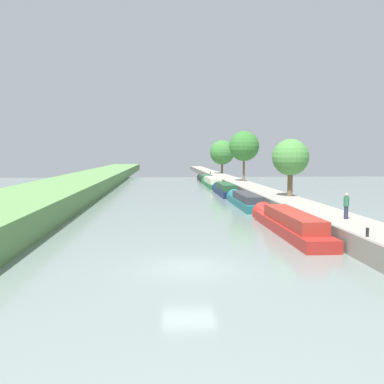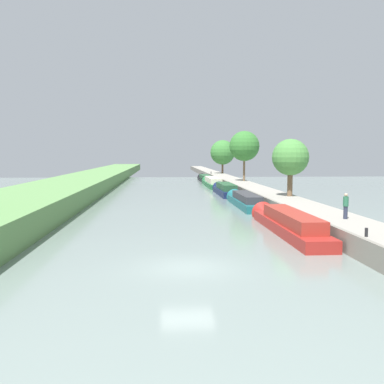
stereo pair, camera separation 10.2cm
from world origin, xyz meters
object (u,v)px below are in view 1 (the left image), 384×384
Objects in this scene: narrowboat_teal at (244,200)px; mooring_bollard_near at (367,232)px; narrowboat_red at (287,222)px; narrowboat_green at (212,182)px; narrowboat_navy at (225,190)px; narrowboat_black at (204,178)px; mooring_bollard_far at (211,173)px; person_walking at (346,205)px.

mooring_bollard_near is at bearing -85.32° from narrowboat_teal.
narrowboat_green is (-0.23, 42.79, -0.02)m from narrowboat_red.
narrowboat_teal is 1.04× the size of narrowboat_navy.
narrowboat_black is (0.11, 13.88, -0.11)m from narrowboat_green.
narrowboat_green is at bearing 90.28° from narrowboat_teal.
narrowboat_black is 28.70× the size of mooring_bollard_near.
mooring_bollard_far is at bearing 84.07° from narrowboat_green.
narrowboat_navy is (-0.14, 12.97, 0.05)m from narrowboat_teal.
narrowboat_black is at bearing -109.12° from mooring_bollard_far.
narrowboat_black is 5.87m from mooring_bollard_far.
narrowboat_navy is 26.62× the size of mooring_bollard_far.
mooring_bollard_near is 70.16m from mooring_bollard_far.
narrowboat_red is at bearing -91.64° from mooring_bollard_far.
person_walking reaches higher than narrowboat_teal.
person_walking is (3.24, -2.07, 1.40)m from narrowboat_red.
narrowboat_teal is 27.96m from narrowboat_green.
narrowboat_red is at bearing -89.52° from narrowboat_navy.
mooring_bollard_near is 1.00× the size of mooring_bollard_far.
person_walking is (3.47, -29.88, 1.41)m from narrowboat_navy.
person_walking reaches higher than narrowboat_green.
narrowboat_green is at bearing 90.31° from narrowboat_red.
mooring_bollard_near is at bearing -86.79° from narrowboat_navy.
narrowboat_navy is 34.41m from mooring_bollard_far.
person_walking is at bearing -83.37° from narrowboat_navy.
narrowboat_red is at bearing -89.69° from narrowboat_green.
narrowboat_teal is at bearing -89.96° from narrowboat_black.
mooring_bollard_near is (-1.46, -5.94, -0.65)m from person_walking.
mooring_bollard_near reaches higher than narrowboat_black.
mooring_bollard_far is at bearing 70.88° from narrowboat_black.
mooring_bollard_near is at bearing -88.32° from narrowboat_black.
narrowboat_navy reaches higher than narrowboat_black.
narrowboat_red reaches higher than narrowboat_navy.
narrowboat_black is at bearing 93.28° from person_walking.
narrowboat_navy is (-0.23, 27.80, -0.01)m from narrowboat_red.
mooring_bollard_near reaches higher than narrowboat_red.
mooring_bollard_near reaches higher than narrowboat_navy.
mooring_bollard_far is at bearing 87.74° from narrowboat_teal.
mooring_bollard_far reaches higher than narrowboat_red.
narrowboat_teal is 27.59× the size of mooring_bollard_near.
mooring_bollard_far is (1.78, 62.15, 0.75)m from narrowboat_red.
narrowboat_teal is at bearing 101.16° from person_walking.
mooring_bollard_near is (1.78, -8.01, 0.75)m from narrowboat_red.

